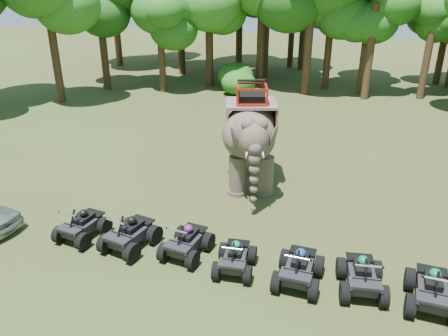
# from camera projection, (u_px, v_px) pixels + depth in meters

# --- Properties ---
(ground) EXTENTS (110.00, 110.00, 0.00)m
(ground) POSITION_uv_depth(u_px,v_px,m) (213.00, 231.00, 15.10)
(ground) COLOR #47381E
(ground) RESTS_ON ground
(elephant) EXTENTS (3.71, 5.52, 4.27)m
(elephant) POSITION_uv_depth(u_px,v_px,m) (251.00, 135.00, 17.81)
(elephant) COLOR #4D4338
(elephant) RESTS_ON ground
(atv_0) EXTENTS (1.39, 1.78, 1.23)m
(atv_0) POSITION_uv_depth(u_px,v_px,m) (82.00, 222.00, 14.51)
(atv_0) COLOR black
(atv_0) RESTS_ON ground
(atv_1) EXTENTS (1.59, 1.98, 1.32)m
(atv_1) POSITION_uv_depth(u_px,v_px,m) (130.00, 230.00, 13.95)
(atv_1) COLOR black
(atv_1) RESTS_ON ground
(atv_2) EXTENTS (1.38, 1.79, 1.24)m
(atv_2) POSITION_uv_depth(u_px,v_px,m) (186.00, 238.00, 13.60)
(atv_2) COLOR black
(atv_2) RESTS_ON ground
(atv_3) EXTENTS (1.31, 1.67, 1.15)m
(atv_3) POSITION_uv_depth(u_px,v_px,m) (235.00, 254.00, 12.90)
(atv_3) COLOR black
(atv_3) RESTS_ON ground
(atv_4) EXTENTS (1.28, 1.75, 1.29)m
(atv_4) POSITION_uv_depth(u_px,v_px,m) (299.00, 264.00, 12.34)
(atv_4) COLOR black
(atv_4) RESTS_ON ground
(atv_5) EXTENTS (1.52, 1.90, 1.27)m
(atv_5) POSITION_uv_depth(u_px,v_px,m) (363.00, 272.00, 12.05)
(atv_5) COLOR black
(atv_5) RESTS_ON ground
(atv_6) EXTENTS (1.36, 1.83, 1.32)m
(atv_6) POSITION_uv_depth(u_px,v_px,m) (433.00, 286.00, 11.45)
(atv_6) COLOR black
(atv_6) RESTS_ON ground
(tree_0) EXTENTS (6.63, 6.63, 9.48)m
(tree_0) POSITION_uv_depth(u_px,v_px,m) (310.00, 27.00, 30.57)
(tree_0) COLOR #195114
(tree_0) RESTS_ON ground
(tree_1) EXTENTS (6.95, 6.95, 9.93)m
(tree_1) POSITION_uv_depth(u_px,v_px,m) (369.00, 24.00, 30.63)
(tree_1) COLOR #195114
(tree_1) RESTS_ON ground
(tree_2) EXTENTS (4.98, 4.98, 7.12)m
(tree_2) POSITION_uv_depth(u_px,v_px,m) (429.00, 48.00, 29.84)
(tree_2) COLOR #195114
(tree_2) RESTS_ON ground
(tree_27) EXTENTS (5.53, 5.53, 7.90)m
(tree_27) POSITION_uv_depth(u_px,v_px,m) (53.00, 43.00, 28.93)
(tree_27) COLOR #195114
(tree_27) RESTS_ON ground
(tree_28) EXTENTS (5.85, 5.85, 8.36)m
(tree_28) POSITION_uv_depth(u_px,v_px,m) (102.00, 33.00, 32.19)
(tree_28) COLOR #195114
(tree_28) RESTS_ON ground
(tree_29) EXTENTS (4.57, 4.57, 6.53)m
(tree_29) POSITION_uv_depth(u_px,v_px,m) (161.00, 47.00, 31.80)
(tree_29) COLOR #195114
(tree_29) RESTS_ON ground
(tree_30) EXTENTS (6.92, 6.92, 9.89)m
(tree_30) POSITION_uv_depth(u_px,v_px,m) (209.00, 20.00, 33.34)
(tree_30) COLOR #195114
(tree_30) RESTS_ON ground
(tree_31) EXTENTS (6.23, 6.23, 8.90)m
(tree_31) POSITION_uv_depth(u_px,v_px,m) (261.00, 27.00, 33.46)
(tree_31) COLOR #195114
(tree_31) RESTS_ON ground
(tree_32) EXTENTS (7.57, 7.57, 10.81)m
(tree_32) POSITION_uv_depth(u_px,v_px,m) (115.00, 7.00, 40.42)
(tree_32) COLOR #195114
(tree_32) RESTS_ON ground
(tree_33) EXTENTS (7.11, 7.11, 10.15)m
(tree_33) POSITION_uv_depth(u_px,v_px,m) (180.00, 14.00, 36.96)
(tree_33) COLOR #195114
(tree_33) RESTS_ON ground
(tree_34) EXTENTS (5.78, 5.78, 8.26)m
(tree_34) POSITION_uv_depth(u_px,v_px,m) (209.00, 32.00, 33.19)
(tree_34) COLOR #195114
(tree_34) RESTS_ON ground
(tree_35) EXTENTS (7.39, 7.39, 10.55)m
(tree_35) POSITION_uv_depth(u_px,v_px,m) (240.00, 8.00, 40.23)
(tree_35) COLOR #195114
(tree_35) RESTS_ON ground
(tree_37) EXTENTS (4.98, 4.98, 7.11)m
(tree_37) POSITION_uv_depth(u_px,v_px,m) (371.00, 48.00, 29.76)
(tree_37) COLOR #195114
(tree_37) RESTS_ON ground
(tree_38) EXTENTS (6.04, 6.04, 8.63)m
(tree_38) POSITION_uv_depth(u_px,v_px,m) (158.00, 16.00, 44.12)
(tree_38) COLOR #195114
(tree_38) RESTS_ON ground
(tree_39) EXTENTS (5.48, 5.48, 7.83)m
(tree_39) POSITION_uv_depth(u_px,v_px,m) (445.00, 34.00, 33.82)
(tree_39) COLOR #195114
(tree_39) RESTS_ON ground
(tree_40) EXTENTS (7.37, 7.37, 10.53)m
(tree_40) POSITION_uv_depth(u_px,v_px,m) (305.00, 10.00, 38.71)
(tree_40) COLOR #195114
(tree_40) RESTS_ON ground
(tree_41) EXTENTS (6.41, 6.41, 9.15)m
(tree_41) POSITION_uv_depth(u_px,v_px,m) (266.00, 22.00, 36.00)
(tree_41) COLOR #195114
(tree_41) RESTS_ON ground
(tree_43) EXTENTS (5.67, 5.67, 8.10)m
(tree_43) POSITION_uv_depth(u_px,v_px,m) (292.00, 23.00, 40.13)
(tree_43) COLOR #195114
(tree_43) RESTS_ON ground
(tree_44) EXTENTS (5.51, 5.51, 7.88)m
(tree_44) POSITION_uv_depth(u_px,v_px,m) (329.00, 36.00, 32.44)
(tree_44) COLOR #195114
(tree_44) RESTS_ON ground
(tree_46) EXTENTS (7.17, 7.17, 10.24)m
(tree_46) POSITION_uv_depth(u_px,v_px,m) (370.00, 16.00, 34.51)
(tree_46) COLOR #195114
(tree_46) RESTS_ON ground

